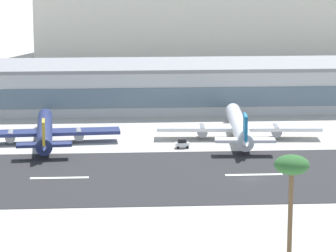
{
  "coord_description": "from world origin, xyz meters",
  "views": [
    {
      "loc": [
        -27.94,
        -174.05,
        48.3
      ],
      "look_at": [
        -15.13,
        31.7,
        4.6
      ],
      "focal_mm": 95.13,
      "sensor_mm": 36.0,
      "label": 1
    }
  ],
  "objects": [
    {
      "name": "ground_plane",
      "position": [
        0.0,
        0.0,
        0.0
      ],
      "size": [
        1400.0,
        1400.0,
        0.0
      ],
      "primitive_type": "plane",
      "color": "#B2AFA8"
    },
    {
      "name": "runway_strip",
      "position": [
        0.0,
        3.18,
        0.04
      ],
      "size": [
        800.0,
        42.04,
        0.08
      ],
      "primitive_type": "cube",
      "color": "#262628",
      "rests_on": "ground_plane"
    },
    {
      "name": "runway_centreline_dash_3",
      "position": [
        -39.25,
        3.18,
        0.09
      ],
      "size": [
        12.0,
        1.2,
        0.01
      ],
      "primitive_type": "cube",
      "color": "white",
      "rests_on": "runway_strip"
    },
    {
      "name": "runway_centreline_dash_4",
      "position": [
        1.01,
        3.18,
        0.09
      ],
      "size": [
        12.0,
        1.2,
        0.01
      ],
      "primitive_type": "cube",
      "color": "white",
      "rests_on": "runway_strip"
    },
    {
      "name": "terminal_building",
      "position": [
        -19.56,
        78.98,
        6.52
      ],
      "size": [
        175.03,
        27.95,
        13.02
      ],
      "color": "#B7BABC",
      "rests_on": "ground_plane"
    },
    {
      "name": "distant_hotel_block",
      "position": [
        14.88,
        196.19,
        20.51
      ],
      "size": [
        147.74,
        38.79,
        41.02
      ],
      "primitive_type": "cube",
      "color": "beige",
      "rests_on": "ground_plane"
    },
    {
      "name": "airliner_gold_tail_gate_0",
      "position": [
        -44.52,
        35.12,
        2.79
      ],
      "size": [
        36.38,
        42.0,
        8.76
      ],
      "rotation": [
        0.0,
        0.0,
        1.64
      ],
      "color": "navy",
      "rests_on": "ground_plane"
    },
    {
      "name": "airliner_blue_tail_gate_1",
      "position": [
        2.64,
        36.87,
        2.95
      ],
      "size": [
        40.52,
        44.49,
        9.28
      ],
      "rotation": [
        0.0,
        0.0,
        1.51
      ],
      "color": "silver",
      "rests_on": "ground_plane"
    },
    {
      "name": "service_baggage_tug_1",
      "position": [
        -12.02,
        28.29,
        1.05
      ],
      "size": [
        3.31,
        2.08,
        2.2
      ],
      "rotation": [
        0.0,
        0.0,
        3.21
      ],
      "color": "white",
      "rests_on": "ground_plane"
    },
    {
      "name": "palm_tree_1",
      "position": [
        -1.12,
        -45.06,
        14.04
      ],
      "size": [
        5.39,
        5.39,
        16.13
      ],
      "color": "brown",
      "rests_on": "ground_plane"
    }
  ]
}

